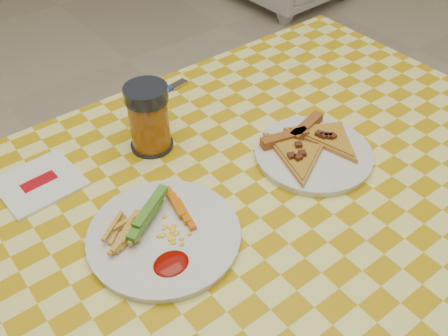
{
  "coord_description": "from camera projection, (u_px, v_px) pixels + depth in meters",
  "views": [
    {
      "loc": [
        -0.39,
        -0.44,
        1.37
      ],
      "look_at": [
        0.02,
        0.08,
        0.78
      ],
      "focal_mm": 40.0,
      "sensor_mm": 36.0,
      "label": 1
    }
  ],
  "objects": [
    {
      "name": "plate_left",
      "position": [
        164.0,
        237.0,
        0.79
      ],
      "size": [
        0.26,
        0.26,
        0.01
      ],
      "primitive_type": "cylinder",
      "rotation": [
        0.0,
        0.0,
        -0.1
      ],
      "color": "silver",
      "rests_on": "table"
    },
    {
      "name": "pizza_slices",
      "position": [
        310.0,
        144.0,
        0.94
      ],
      "size": [
        0.24,
        0.21,
        0.02
      ],
      "color": "#BC913A",
      "rests_on": "plate_right"
    },
    {
      "name": "plate_right",
      "position": [
        313.0,
        155.0,
        0.94
      ],
      "size": [
        0.27,
        0.27,
        0.01
      ],
      "primitive_type": "cylinder",
      "rotation": [
        0.0,
        0.0,
        0.26
      ],
      "color": "silver",
      "rests_on": "table"
    },
    {
      "name": "drink_glass",
      "position": [
        149.0,
        119.0,
        0.93
      ],
      "size": [
        0.08,
        0.08,
        0.13
      ],
      "color": "black",
      "rests_on": "table"
    },
    {
      "name": "fork",
      "position": [
        163.0,
        93.0,
        1.1
      ],
      "size": [
        0.14,
        0.04,
        0.01
      ],
      "rotation": [
        0.0,
        0.0,
        0.16
      ],
      "color": "#163099",
      "rests_on": "table"
    },
    {
      "name": "table",
      "position": [
        245.0,
        234.0,
        0.9
      ],
      "size": [
        1.28,
        0.88,
        0.76
      ],
      "color": "silver",
      "rests_on": "ground"
    },
    {
      "name": "fries_veggies",
      "position": [
        154.0,
        227.0,
        0.79
      ],
      "size": [
        0.17,
        0.16,
        0.04
      ],
      "color": "gold",
      "rests_on": "plate_left"
    },
    {
      "name": "napkin",
      "position": [
        39.0,
        183.0,
        0.89
      ],
      "size": [
        0.14,
        0.13,
        0.01
      ],
      "rotation": [
        0.0,
        0.0,
        0.06
      ],
      "color": "white",
      "rests_on": "table"
    }
  ]
}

